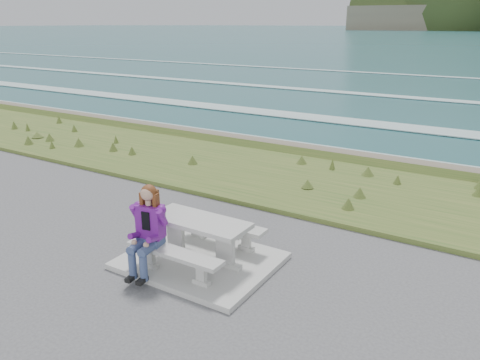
# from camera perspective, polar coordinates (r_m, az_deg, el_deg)

# --- Properties ---
(concrete_slab) EXTENTS (2.60, 2.10, 0.10)m
(concrete_slab) POSITION_cam_1_polar(r_m,az_deg,el_deg) (8.52, -4.86, -9.76)
(concrete_slab) COLOR #A7A8A2
(concrete_slab) RESTS_ON ground
(picnic_table) EXTENTS (1.80, 0.75, 0.75)m
(picnic_table) POSITION_cam_1_polar(r_m,az_deg,el_deg) (8.24, -4.98, -5.88)
(picnic_table) COLOR #A7A8A2
(picnic_table) RESTS_ON concrete_slab
(bench_landward) EXTENTS (1.80, 0.35, 0.45)m
(bench_landward) POSITION_cam_1_polar(r_m,az_deg,el_deg) (7.86, -8.00, -9.21)
(bench_landward) COLOR #A7A8A2
(bench_landward) RESTS_ON concrete_slab
(bench_seaward) EXTENTS (1.80, 0.35, 0.45)m
(bench_seaward) POSITION_cam_1_polar(r_m,az_deg,el_deg) (8.86, -2.23, -5.67)
(bench_seaward) COLOR #A7A8A2
(bench_seaward) RESTS_ON concrete_slab
(grass_verge) EXTENTS (160.00, 4.50, 0.22)m
(grass_verge) POSITION_cam_1_polar(r_m,az_deg,el_deg) (12.57, 8.76, -0.59)
(grass_verge) COLOR #31541F
(grass_verge) RESTS_ON ground
(shore_drop) EXTENTS (160.00, 0.80, 2.20)m
(shore_drop) POSITION_cam_1_polar(r_m,az_deg,el_deg) (15.17, 13.11, 2.50)
(shore_drop) COLOR brown
(shore_drop) RESTS_ON ground
(ocean) EXTENTS (1600.00, 1600.00, 0.09)m
(ocean) POSITION_cam_1_polar(r_m,az_deg,el_deg) (31.94, 23.13, 6.65)
(ocean) COLOR #20555A
(ocean) RESTS_ON ground
(seated_woman) EXTENTS (0.54, 0.82, 1.50)m
(seated_woman) POSITION_cam_1_polar(r_m,az_deg,el_deg) (7.96, -11.36, -7.40)
(seated_woman) COLOR navy
(seated_woman) RESTS_ON concrete_slab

